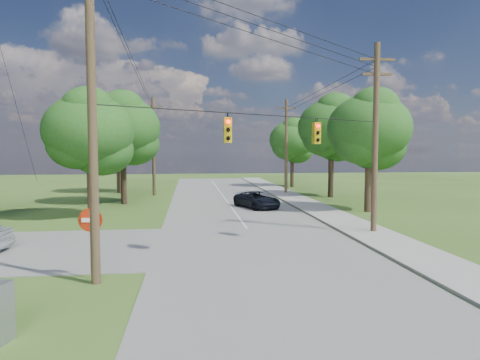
{
  "coord_description": "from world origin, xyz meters",
  "views": [
    {
      "loc": [
        -1.32,
        -14.7,
        4.65
      ],
      "look_at": [
        1.0,
        5.0,
        3.26
      ],
      "focal_mm": 32.0,
      "sensor_mm": 36.0,
      "label": 1
    }
  ],
  "objects": [
    {
      "name": "ground",
      "position": [
        0.0,
        0.0,
        0.0
      ],
      "size": [
        140.0,
        140.0,
        0.0
      ],
      "primitive_type": "plane",
      "color": "#39571D",
      "rests_on": "ground"
    },
    {
      "name": "main_road",
      "position": [
        2.0,
        5.0,
        0.01
      ],
      "size": [
        10.0,
        100.0,
        0.03
      ],
      "primitive_type": "cube",
      "color": "gray",
      "rests_on": "ground"
    },
    {
      "name": "sidewalk_east",
      "position": [
        8.7,
        5.0,
        0.06
      ],
      "size": [
        2.6,
        100.0,
        0.12
      ],
      "primitive_type": "cube",
      "color": "#9B9791",
      "rests_on": "ground"
    },
    {
      "name": "pole_sw",
      "position": [
        -4.6,
        0.4,
        6.23
      ],
      "size": [
        2.0,
        0.32,
        12.0
      ],
      "color": "brown",
      "rests_on": "ground"
    },
    {
      "name": "pole_ne",
      "position": [
        8.9,
        8.0,
        5.47
      ],
      "size": [
        2.0,
        0.32,
        10.5
      ],
      "color": "brown",
      "rests_on": "ground"
    },
    {
      "name": "pole_north_e",
      "position": [
        8.9,
        30.0,
        5.13
      ],
      "size": [
        2.0,
        0.32,
        10.0
      ],
      "color": "brown",
      "rests_on": "ground"
    },
    {
      "name": "pole_north_w",
      "position": [
        -5.0,
        30.0,
        5.13
      ],
      "size": [
        2.0,
        0.32,
        10.0
      ],
      "color": "brown",
      "rests_on": "ground"
    },
    {
      "name": "power_lines",
      "position": [
        1.5,
        11.54,
        9.15
      ],
      "size": [
        13.93,
        29.62,
        4.93
      ],
      "color": "black",
      "rests_on": "ground"
    },
    {
      "name": "traffic_signals",
      "position": [
        2.55,
        4.43,
        5.5
      ],
      "size": [
        4.91,
        3.27,
        1.05
      ],
      "color": "gold",
      "rests_on": "ground"
    },
    {
      "name": "tree_w_near",
      "position": [
        -8.0,
        15.0,
        5.92
      ],
      "size": [
        6.0,
        6.0,
        8.4
      ],
      "color": "#483124",
      "rests_on": "ground"
    },
    {
      "name": "tree_w_mid",
      "position": [
        -7.0,
        23.0,
        6.58
      ],
      "size": [
        6.4,
        6.4,
        9.22
      ],
      "color": "#483124",
      "rests_on": "ground"
    },
    {
      "name": "tree_w_far",
      "position": [
        -9.0,
        33.0,
        6.25
      ],
      "size": [
        6.0,
        6.0,
        8.73
      ],
      "color": "#483124",
      "rests_on": "ground"
    },
    {
      "name": "tree_e_near",
      "position": [
        12.0,
        16.0,
        6.25
      ],
      "size": [
        6.2,
        6.2,
        8.81
      ],
      "color": "#483124",
      "rests_on": "ground"
    },
    {
      "name": "tree_e_mid",
      "position": [
        12.5,
        26.0,
        6.91
      ],
      "size": [
        6.6,
        6.6,
        9.64
      ],
      "color": "#483124",
      "rests_on": "ground"
    },
    {
      "name": "tree_e_far",
      "position": [
        11.5,
        38.0,
        5.92
      ],
      "size": [
        5.8,
        5.8,
        8.32
      ],
      "color": "#483124",
      "rests_on": "ground"
    },
    {
      "name": "car_main_north",
      "position": [
        4.0,
        18.9,
        0.68
      ],
      "size": [
        3.73,
        5.14,
        1.3
      ],
      "primitive_type": "imported",
      "rotation": [
        0.0,
        0.0,
        0.38
      ],
      "color": "black",
      "rests_on": "main_road"
    },
    {
      "name": "do_not_enter_sign",
      "position": [
        -4.88,
        1.0,
        1.86
      ],
      "size": [
        0.86,
        0.1,
        2.58
      ],
      "rotation": [
        0.0,
        0.0,
        -0.05
      ],
      "color": "gray",
      "rests_on": "ground"
    }
  ]
}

